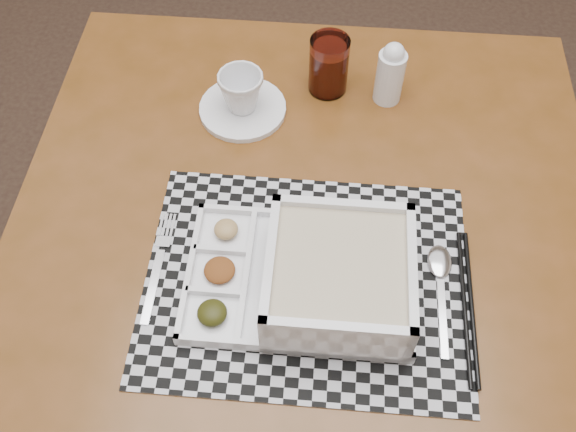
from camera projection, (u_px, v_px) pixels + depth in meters
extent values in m
plane|color=black|center=(206.00, 199.00, 1.85)|extent=(5.00, 5.00, 0.00)
cube|color=#4A2B0D|center=(306.00, 225.00, 1.00)|extent=(0.91, 0.91, 0.04)
cylinder|color=#4A2B0D|center=(143.00, 150.00, 1.53)|extent=(0.05, 0.05, 0.65)
cylinder|color=#4A2B0D|center=(490.00, 172.00, 1.49)|extent=(0.05, 0.05, 0.65)
cube|color=#4A2B0D|center=(319.00, 76.00, 1.26)|extent=(0.78, 0.03, 0.07)
cube|color=#4A2B0D|center=(70.00, 227.00, 1.06)|extent=(0.03, 0.78, 0.07)
cube|color=#4A2B0D|center=(549.00, 261.00, 1.02)|extent=(0.03, 0.78, 0.07)
cube|color=#B0B0B8|center=(307.00, 281.00, 0.92)|extent=(0.46, 0.36, 0.00)
cube|color=silver|center=(299.00, 280.00, 0.91)|extent=(0.32, 0.22, 0.01)
cube|color=silver|center=(305.00, 215.00, 0.96)|extent=(0.32, 0.01, 0.01)
cube|color=silver|center=(294.00, 347.00, 0.84)|extent=(0.32, 0.01, 0.01)
cube|color=silver|center=(190.00, 269.00, 0.91)|extent=(0.01, 0.22, 0.01)
cube|color=silver|center=(411.00, 285.00, 0.90)|extent=(0.01, 0.22, 0.01)
cube|color=silver|center=(247.00, 273.00, 0.91)|extent=(0.01, 0.20, 0.01)
cube|color=silver|center=(213.00, 292.00, 0.89)|extent=(0.08, 0.01, 0.01)
cube|color=silver|center=(220.00, 250.00, 0.93)|extent=(0.08, 0.01, 0.01)
ellipsoid|color=black|center=(212.00, 313.00, 0.87)|extent=(0.04, 0.04, 0.02)
ellipsoid|color=#52250D|center=(220.00, 270.00, 0.91)|extent=(0.05, 0.05, 0.02)
ellipsoid|color=olive|center=(226.00, 229.00, 0.94)|extent=(0.04, 0.04, 0.02)
cube|color=silver|center=(337.00, 290.00, 0.89)|extent=(0.20, 0.20, 0.01)
cube|color=silver|center=(341.00, 220.00, 0.91)|extent=(0.20, 0.01, 0.09)
cube|color=silver|center=(336.00, 340.00, 0.81)|extent=(0.20, 0.01, 0.09)
cube|color=silver|center=(271.00, 272.00, 0.86)|extent=(0.01, 0.20, 0.09)
cube|color=silver|center=(408.00, 282.00, 0.86)|extent=(0.01, 0.20, 0.09)
cube|color=tan|center=(339.00, 278.00, 0.86)|extent=(0.17, 0.17, 0.08)
cube|color=silver|center=(153.00, 286.00, 0.91)|extent=(0.01, 0.12, 0.00)
cube|color=silver|center=(163.00, 242.00, 0.95)|extent=(0.02, 0.02, 0.00)
cube|color=silver|center=(161.00, 225.00, 0.97)|extent=(0.00, 0.04, 0.00)
cube|color=silver|center=(165.00, 225.00, 0.97)|extent=(0.00, 0.04, 0.00)
cube|color=silver|center=(169.00, 225.00, 0.97)|extent=(0.00, 0.04, 0.00)
cube|color=silver|center=(173.00, 225.00, 0.97)|extent=(0.00, 0.04, 0.00)
cube|color=silver|center=(443.00, 318.00, 0.88)|extent=(0.01, 0.12, 0.00)
ellipsoid|color=silver|center=(440.00, 261.00, 0.93)|extent=(0.04, 0.06, 0.01)
cylinder|color=black|center=(464.00, 306.00, 0.89)|extent=(0.01, 0.24, 0.01)
cylinder|color=black|center=(472.00, 306.00, 0.89)|extent=(0.01, 0.24, 0.01)
cylinder|color=silver|center=(243.00, 109.00, 1.11)|extent=(0.15, 0.15, 0.01)
imported|color=silver|center=(241.00, 92.00, 1.07)|extent=(0.10, 0.10, 0.07)
cylinder|color=white|center=(329.00, 65.00, 1.10)|extent=(0.07, 0.07, 0.11)
cylinder|color=#420C05|center=(328.00, 70.00, 1.11)|extent=(0.06, 0.06, 0.08)
cylinder|color=silver|center=(390.00, 77.00, 1.09)|extent=(0.05, 0.05, 0.10)
sphere|color=silver|center=(394.00, 53.00, 1.04)|extent=(0.04, 0.04, 0.04)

